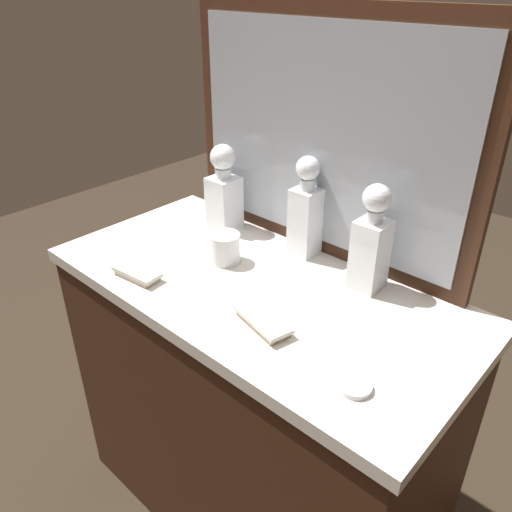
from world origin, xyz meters
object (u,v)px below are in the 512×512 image
object	(u,v)px
crystal_decanter_center	(371,248)
silver_brush_right	(263,321)
porcelain_dish	(355,386)
crystal_decanter_far_right	(305,216)
crystal_tumbler_front	(225,249)
crystal_decanter_far_left	(224,195)
silver_brush_far_left	(137,274)

from	to	relation	value
crystal_decanter_center	silver_brush_right	distance (m)	0.33
silver_brush_right	porcelain_dish	size ratio (longest dim) A/B	2.43
crystal_decanter_far_right	crystal_tumbler_front	world-z (taller)	crystal_decanter_far_right
porcelain_dish	crystal_decanter_center	bearing A→B (deg)	118.63
crystal_decanter_far_right	crystal_tumbler_front	size ratio (longest dim) A/B	3.40
crystal_decanter_center	crystal_decanter_far_left	bearing A→B (deg)	-179.87
crystal_tumbler_front	silver_brush_far_left	distance (m)	0.25
crystal_decanter_far_right	crystal_decanter_center	bearing A→B (deg)	-8.41
crystal_decanter_center	porcelain_dish	world-z (taller)	crystal_decanter_center
crystal_decanter_far_left	porcelain_dish	distance (m)	0.78
crystal_decanter_far_right	silver_brush_right	size ratio (longest dim) A/B	1.76
crystal_decanter_far_left	porcelain_dish	size ratio (longest dim) A/B	3.97
crystal_decanter_center	crystal_tumbler_front	size ratio (longest dim) A/B	3.31
crystal_decanter_far_right	silver_brush_far_left	world-z (taller)	crystal_decanter_far_right
crystal_decanter_far_left	porcelain_dish	xyz separation A→B (m)	(0.70, -0.33, -0.10)
silver_brush_right	crystal_decanter_center	bearing A→B (deg)	74.42
crystal_decanter_far_right	silver_brush_right	distance (m)	0.38
crystal_decanter_center	silver_brush_far_left	world-z (taller)	crystal_decanter_center
crystal_tumbler_front	silver_brush_right	world-z (taller)	crystal_tumbler_front
silver_brush_far_left	crystal_decanter_far_right	bearing A→B (deg)	59.43
crystal_decanter_center	crystal_decanter_far_right	bearing A→B (deg)	171.59
crystal_decanter_far_left	crystal_tumbler_front	world-z (taller)	crystal_decanter_far_left
silver_brush_far_left	porcelain_dish	xyz separation A→B (m)	(0.65, 0.04, -0.01)
crystal_tumbler_front	silver_brush_far_left	bearing A→B (deg)	-116.27
silver_brush_right	crystal_tumbler_front	bearing A→B (deg)	151.40
crystal_tumbler_front	porcelain_dish	size ratio (longest dim) A/B	1.26
crystal_tumbler_front	crystal_decanter_center	bearing A→B (deg)	22.95
crystal_decanter_far_right	silver_brush_right	xyz separation A→B (m)	(0.14, -0.34, -0.10)
crystal_decanter_far_right	silver_brush_right	world-z (taller)	crystal_decanter_far_right
crystal_decanter_far_left	crystal_decanter_far_right	xyz separation A→B (m)	(0.29, 0.03, 0.01)
crystal_decanter_center	porcelain_dish	bearing A→B (deg)	-61.37
crystal_decanter_far_right	crystal_decanter_center	xyz separation A→B (m)	(0.23, -0.03, -0.00)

